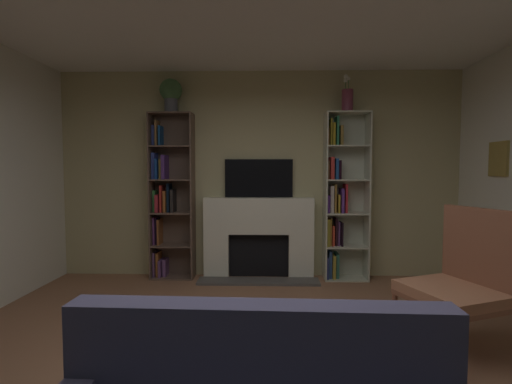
% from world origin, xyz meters
% --- Properties ---
extents(wall_back_accent, '(5.50, 0.06, 2.77)m').
position_xyz_m(wall_back_accent, '(0.00, 2.69, 1.39)').
color(wall_back_accent, tan).
rests_on(wall_back_accent, ground_plane).
extents(fireplace, '(1.56, 0.50, 1.08)m').
position_xyz_m(fireplace, '(0.00, 2.56, 0.56)').
color(fireplace, white).
rests_on(fireplace, ground_plane).
extents(tv, '(0.91, 0.06, 0.51)m').
position_xyz_m(tv, '(0.00, 2.63, 1.34)').
color(tv, black).
rests_on(tv, fireplace).
extents(bookshelf_left, '(0.57, 0.30, 2.19)m').
position_xyz_m(bookshelf_left, '(-1.21, 2.55, 1.07)').
color(bookshelf_left, brown).
rests_on(bookshelf_left, ground_plane).
extents(bookshelf_right, '(0.57, 0.31, 2.19)m').
position_xyz_m(bookshelf_right, '(1.08, 2.54, 1.05)').
color(bookshelf_right, beige).
rests_on(bookshelf_right, ground_plane).
extents(potted_plant, '(0.29, 0.29, 0.44)m').
position_xyz_m(potted_plant, '(-1.15, 2.51, 2.46)').
color(potted_plant, '#4F515D').
rests_on(potted_plant, bookshelf_left).
extents(vase_with_flowers, '(0.14, 0.14, 0.49)m').
position_xyz_m(vase_with_flowers, '(1.15, 2.51, 2.36)').
color(vase_with_flowers, '#84364F').
rests_on(vase_with_flowers, bookshelf_right).
extents(armchair, '(0.83, 0.86, 1.14)m').
position_xyz_m(armchair, '(1.66, 0.56, 0.57)').
color(armchair, brown).
rests_on(armchair, ground_plane).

